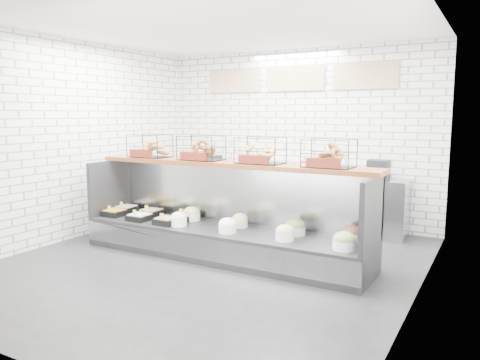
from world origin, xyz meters
The scene contains 5 objects.
ground centered at (0.00, 0.00, 0.00)m, with size 5.50×5.50×0.00m, color black.
room_shell centered at (0.00, 0.60, 2.06)m, with size 5.02×5.51×3.01m.
display_case centered at (0.01, 0.34, 0.33)m, with size 4.00×0.90×1.20m.
bagel_shelf centered at (0.00, 0.52, 1.38)m, with size 4.10×0.50×0.40m.
prep_counter centered at (-0.01, 2.43, 0.47)m, with size 4.00×0.60×1.20m.
Camera 1 is at (3.19, -4.86, 1.89)m, focal length 35.00 mm.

